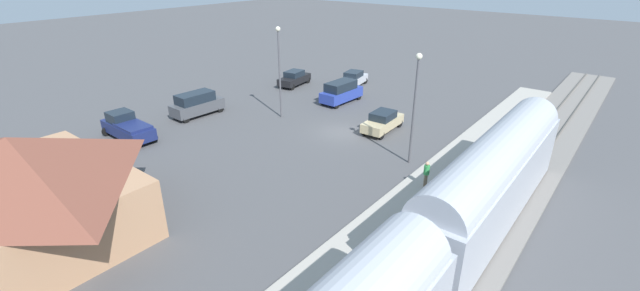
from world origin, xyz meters
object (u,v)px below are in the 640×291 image
(sedan_silver, at_px, (353,79))
(sedan_tan, at_px, (383,121))
(light_pole_near_platform, at_px, (415,97))
(suv_blue, at_px, (341,92))
(sedan_black, at_px, (294,78))
(pedestrian_on_platform, at_px, (426,172))
(suv_charcoal, at_px, (197,104))
(light_pole_lot_center, at_px, (279,62))
(station_building, at_px, (22,188))
(pickup_navy, at_px, (127,127))

(sedan_silver, distance_m, sedan_tan, 13.98)
(light_pole_near_platform, bearing_deg, suv_blue, -34.61)
(light_pole_near_platform, bearing_deg, sedan_black, -26.70)
(pedestrian_on_platform, height_order, suv_blue, suv_blue)
(suv_charcoal, bearing_deg, light_pole_lot_center, -144.77)
(station_building, relative_size, suv_blue, 2.32)
(pedestrian_on_platform, bearing_deg, sedan_silver, -44.97)
(sedan_silver, distance_m, light_pole_lot_center, 13.52)
(light_pole_lot_center, bearing_deg, suv_charcoal, 35.23)
(suv_charcoal, xyz_separation_m, pickup_navy, (-0.24, 6.98, -0.12))
(pickup_navy, bearing_deg, light_pole_lot_center, -118.38)
(sedan_black, distance_m, light_pole_near_platform, 22.79)
(pedestrian_on_platform, bearing_deg, suv_blue, -37.56)
(station_building, distance_m, pickup_navy, 13.54)
(sedan_silver, bearing_deg, light_pole_lot_center, 92.66)
(pedestrian_on_platform, xyz_separation_m, sedan_silver, (17.09, -17.07, -0.40))
(pickup_navy, xyz_separation_m, light_pole_lot_center, (-6.25, -11.56, 4.12))
(sedan_tan, height_order, light_pole_near_platform, light_pole_near_platform)
(suv_blue, bearing_deg, station_building, 91.68)
(station_building, relative_size, light_pole_near_platform, 1.45)
(sedan_black, relative_size, light_pole_lot_center, 0.57)
(light_pole_near_platform, bearing_deg, pickup_navy, 27.08)
(pickup_navy, bearing_deg, suv_charcoal, -88.05)
(sedan_black, distance_m, light_pole_lot_center, 11.55)
(sedan_silver, xyz_separation_m, light_pole_lot_center, (-0.60, 12.81, 4.27))
(suv_blue, relative_size, light_pole_near_platform, 0.63)
(sedan_black, bearing_deg, sedan_silver, -144.14)
(pedestrian_on_platform, distance_m, light_pole_lot_center, 17.47)
(suv_charcoal, bearing_deg, suv_blue, -125.58)
(station_building, height_order, pedestrian_on_platform, station_building)
(suv_charcoal, height_order, light_pole_lot_center, light_pole_lot_center)
(station_building, relative_size, sedan_black, 2.43)
(pedestrian_on_platform, distance_m, sedan_tan, 10.19)
(pedestrian_on_platform, distance_m, light_pole_near_platform, 5.42)
(pedestrian_on_platform, bearing_deg, sedan_tan, -44.16)
(station_building, xyz_separation_m, sedan_silver, (3.26, -34.38, -2.12))
(sedan_black, xyz_separation_m, light_pole_near_platform, (-20.03, 10.07, 4.10))
(pedestrian_on_platform, relative_size, light_pole_near_platform, 0.22)
(pickup_navy, distance_m, sedan_black, 20.35)
(light_pole_near_platform, height_order, light_pole_lot_center, light_pole_lot_center)
(suv_blue, relative_size, light_pole_lot_center, 0.60)
(pedestrian_on_platform, relative_size, pickup_navy, 0.31)
(station_building, xyz_separation_m, pedestrian_on_platform, (-13.83, -17.31, -1.72))
(sedan_silver, relative_size, pickup_navy, 0.87)
(station_building, bearing_deg, suv_charcoal, -61.71)
(pickup_navy, relative_size, sedan_black, 1.15)
(station_building, bearing_deg, sedan_silver, -84.59)
(sedan_silver, bearing_deg, station_building, 95.41)
(sedan_silver, xyz_separation_m, sedan_black, (5.57, 4.02, 0.00))
(pedestrian_on_platform, bearing_deg, light_pole_lot_center, -14.47)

